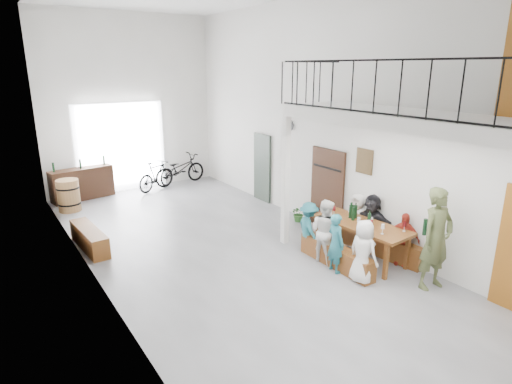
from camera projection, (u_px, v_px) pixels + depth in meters
floor at (226, 248)px, 9.50m from camera, size 12.00×12.00×0.00m
room_walls at (222, 84)px, 8.49m from camera, size 12.00×12.00×12.00m
gateway_portal at (121, 148)px, 13.63m from camera, size 2.80×0.08×2.80m
right_wall_decor at (380, 173)px, 8.95m from camera, size 0.07×8.28×5.07m
balcony at (416, 123)px, 7.22m from camera, size 1.52×5.62×4.00m
tasting_table at (361, 227)px, 8.78m from camera, size 1.00×2.10×0.79m
bench_inner at (336, 256)px, 8.60m from camera, size 0.33×1.88×0.43m
bench_wall at (379, 245)px, 9.11m from camera, size 0.45×2.01×0.46m
tableware at (361, 216)px, 8.78m from camera, size 0.63×1.52×0.35m
side_bench at (89, 238)px, 9.43m from camera, size 0.47×1.69×0.47m
oak_barrel at (69, 195)px, 11.85m from camera, size 0.61×0.61×0.90m
serving_counter at (82, 184)px, 12.94m from camera, size 1.87×0.81×0.95m
counter_bottles at (80, 164)px, 12.77m from camera, size 1.55×0.31×0.28m
guest_left_a at (363, 252)px, 7.85m from camera, size 0.42×0.62×1.22m
guest_left_b at (336, 243)px, 8.28m from camera, size 0.34×0.47×1.19m
guest_left_c at (325, 231)px, 8.72m from camera, size 0.60×0.72×1.32m
guest_left_d at (309, 228)px, 9.15m from camera, size 0.61×0.82×1.13m
guest_right_a at (403, 239)px, 8.58m from camera, size 0.50×0.70×1.10m
guest_right_b at (371, 223)px, 9.20m from camera, size 0.57×1.24×1.28m
guest_right_c at (357, 219)px, 9.56m from camera, size 0.44×0.62×1.19m
host_standing at (436, 239)px, 7.58m from camera, size 0.73×0.51×1.88m
potted_plant at (299, 213)px, 11.09m from camera, size 0.47×0.44×0.43m
bicycle_near at (180, 169)px, 14.58m from camera, size 2.02×1.00×1.02m
bicycle_far at (156, 176)px, 13.89m from camera, size 1.62×1.11×0.95m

